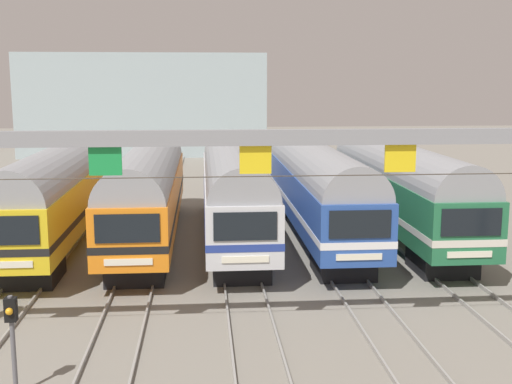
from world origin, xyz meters
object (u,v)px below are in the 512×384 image
object	(u,v)px
commuter_train_orange	(148,187)
commuter_train_green	(398,184)
commuter_train_blue	(317,185)
yard_signal_mast	(12,326)
commuter_train_yellow	(61,189)
catenary_gantry	(255,173)
commuter_train_silver	(233,186)

from	to	relation	value
commuter_train_orange	commuter_train_green	world-z (taller)	commuter_train_orange
commuter_train_blue	yard_signal_mast	xyz separation A→B (m)	(-10.41, -15.89, -0.85)
commuter_train_orange	commuter_train_green	bearing A→B (deg)	-0.02
commuter_train_orange	commuter_train_blue	size ratio (longest dim) A/B	1.00
commuter_train_yellow	commuter_train_green	distance (m)	16.66
catenary_gantry	yard_signal_mast	xyz separation A→B (m)	(-6.25, -2.40, -3.42)
yard_signal_mast	catenary_gantry	bearing A→B (deg)	20.98
commuter_train_orange	commuter_train_silver	world-z (taller)	commuter_train_orange
commuter_train_silver	commuter_train_orange	bearing A→B (deg)	179.94
commuter_train_green	yard_signal_mast	size ratio (longest dim) A/B	6.92
commuter_train_silver	yard_signal_mast	world-z (taller)	commuter_train_silver
catenary_gantry	commuter_train_orange	bearing A→B (deg)	107.15
commuter_train_silver	commuter_train_blue	size ratio (longest dim) A/B	1.00
commuter_train_yellow	catenary_gantry	xyz separation A→B (m)	(8.33, -13.50, 2.57)
commuter_train_silver	commuter_train_green	bearing A→B (deg)	0.00
commuter_train_yellow	commuter_train_silver	size ratio (longest dim) A/B	1.00
commuter_train_orange	commuter_train_blue	world-z (taller)	commuter_train_orange
commuter_train_green	commuter_train_orange	bearing A→B (deg)	179.98
commuter_train_yellow	commuter_train_blue	distance (m)	12.49
commuter_train_green	yard_signal_mast	bearing A→B (deg)	-132.53
commuter_train_orange	catenary_gantry	distance (m)	14.36
commuter_train_green	commuter_train_blue	bearing A→B (deg)	180.00
commuter_train_silver	commuter_train_blue	distance (m)	4.16
commuter_train_orange	commuter_train_blue	bearing A→B (deg)	-0.03
commuter_train_blue	commuter_train_green	size ratio (longest dim) A/B	1.00
commuter_train_blue	commuter_train_green	world-z (taller)	same
commuter_train_blue	commuter_train_silver	bearing A→B (deg)	180.00
commuter_train_blue	catenary_gantry	xyz separation A→B (m)	(-4.16, -13.49, 2.57)
commuter_train_blue	yard_signal_mast	size ratio (longest dim) A/B	6.92
commuter_train_silver	commuter_train_blue	bearing A→B (deg)	0.00
commuter_train_orange	commuter_train_silver	bearing A→B (deg)	-0.06
commuter_train_silver	yard_signal_mast	size ratio (longest dim) A/B	6.92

